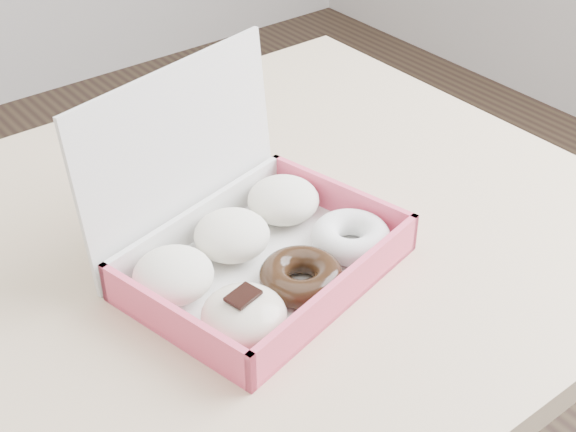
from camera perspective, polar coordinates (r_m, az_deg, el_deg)
table at (r=0.98m, az=-9.25°, el=-7.51°), size 1.20×0.80×0.75m
donut_box at (r=0.90m, az=-2.60°, el=-2.07°), size 0.34×0.30×0.22m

